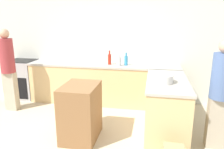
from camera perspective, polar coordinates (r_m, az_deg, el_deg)
The scene contains 11 objects.
wall_back at distance 5.20m, azimuth -1.53°, elevation 8.09°, with size 8.00×0.06×2.70m.
counter_back at distance 5.06m, azimuth -2.27°, elevation -2.38°, with size 3.41×0.64×0.92m.
counter_peninsula at distance 3.95m, azimuth 13.88°, elevation -7.79°, with size 0.69×1.52×0.92m.
range_oven at distance 5.86m, azimuth -22.24°, elevation -1.07°, with size 0.68×0.62×0.94m.
island_table at distance 3.63m, azimuth -8.19°, elevation -9.69°, with size 0.55×0.72×0.91m.
mixing_bowl at distance 3.61m, azimuth 12.82°, elevation -1.00°, with size 0.37×0.37×0.14m.
vinegar_bottle_clear at distance 4.75m, azimuth 1.83°, elevation 3.44°, with size 0.09×0.09×0.24m.
hot_sauce_bottle at distance 4.88m, azimuth -0.66°, elevation 4.09°, with size 0.07×0.07×0.31m.
dish_soap_bottle at distance 4.81m, azimuth 3.69°, elevation 3.73°, with size 0.08×0.08×0.28m.
person_by_range at distance 5.03m, azimuth -25.52°, elevation 1.91°, with size 0.29×0.29×1.73m.
person_at_peninsula at distance 3.55m, azimuth 26.49°, elevation -3.85°, with size 0.31×0.31×1.66m.
Camera 1 is at (1.11, -2.54, 1.94)m, focal length 35.00 mm.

